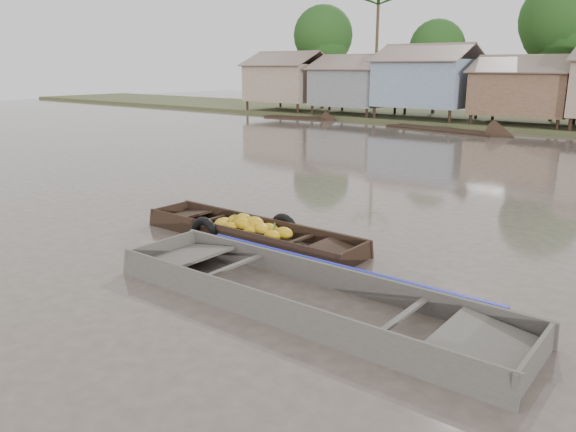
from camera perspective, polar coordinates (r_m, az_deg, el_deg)
The scene contains 3 objects.
ground at distance 11.53m, azimuth -2.90°, elevation -4.60°, with size 120.00×120.00×0.00m, color #4C433A.
banana_boat at distance 12.92m, azimuth -4.06°, elevation -1.71°, with size 5.71×1.57×0.82m.
viewer_boat at distance 9.46m, azimuth 2.02°, elevation -8.75°, with size 7.40×2.06×0.59m.
Camera 1 is at (7.26, -8.08, 3.87)m, focal length 35.00 mm.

